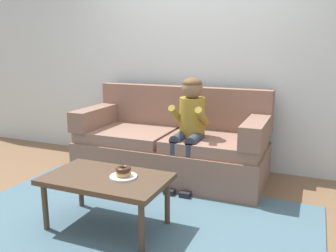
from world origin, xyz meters
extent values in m
plane|color=brown|center=(0.00, 0.00, 0.00)|extent=(10.00, 10.00, 0.00)
cube|color=silver|center=(0.00, 1.40, 1.40)|extent=(8.00, 0.10, 2.80)
cube|color=#476675|center=(0.00, -0.25, 0.01)|extent=(2.92, 1.68, 0.01)
cube|color=#846051|center=(-0.11, 0.80, 0.19)|extent=(2.02, 0.90, 0.38)
cube|color=#8A6757|center=(-0.61, 0.75, 0.44)|extent=(0.97, 0.74, 0.12)
cube|color=#8A6757|center=(0.40, 0.75, 0.44)|extent=(0.97, 0.74, 0.12)
cube|color=#846051|center=(-0.11, 1.15, 0.73)|extent=(2.02, 0.20, 0.46)
cube|color=#846051|center=(-1.02, 0.80, 0.61)|extent=(0.20, 0.90, 0.22)
cube|color=#846051|center=(0.80, 0.80, 0.61)|extent=(0.20, 0.90, 0.22)
cube|color=#4C3828|center=(-0.13, -0.45, 0.41)|extent=(0.95, 0.57, 0.04)
cylinder|color=#4C3828|center=(-0.55, -0.67, 0.19)|extent=(0.04, 0.04, 0.39)
cylinder|color=#4C3828|center=(0.28, -0.67, 0.19)|extent=(0.04, 0.04, 0.39)
cylinder|color=#4C3828|center=(-0.55, -0.22, 0.19)|extent=(0.04, 0.04, 0.39)
cylinder|color=#4C3828|center=(0.28, -0.22, 0.19)|extent=(0.04, 0.04, 0.39)
cylinder|color=olive|center=(0.16, 0.72, 0.70)|extent=(0.26, 0.26, 0.40)
sphere|color=#846047|center=(0.16, 0.70, 1.00)|extent=(0.21, 0.21, 0.21)
ellipsoid|color=brown|center=(0.16, 0.70, 1.04)|extent=(0.20, 0.20, 0.12)
cylinder|color=#333847|center=(0.08, 0.57, 0.51)|extent=(0.11, 0.30, 0.11)
cylinder|color=#333847|center=(0.08, 0.42, 0.28)|extent=(0.09, 0.09, 0.44)
cube|color=black|center=(0.08, 0.37, 0.03)|extent=(0.10, 0.20, 0.06)
cylinder|color=olive|center=(0.02, 0.62, 0.74)|extent=(0.07, 0.29, 0.23)
cylinder|color=#333847|center=(0.24, 0.57, 0.51)|extent=(0.11, 0.30, 0.11)
cylinder|color=#333847|center=(0.24, 0.42, 0.28)|extent=(0.09, 0.09, 0.44)
cube|color=black|center=(0.24, 0.37, 0.03)|extent=(0.10, 0.20, 0.06)
cylinder|color=olive|center=(0.30, 0.62, 0.74)|extent=(0.07, 0.29, 0.23)
cylinder|color=white|center=(0.00, -0.42, 0.43)|extent=(0.21, 0.21, 0.01)
torus|color=tan|center=(0.00, -0.42, 0.46)|extent=(0.15, 0.15, 0.04)
torus|color=#422619|center=(0.00, -0.42, 0.50)|extent=(0.15, 0.15, 0.04)
cube|color=gold|center=(-0.57, 0.13, 0.03)|extent=(0.16, 0.09, 0.05)
cylinder|color=gold|center=(-0.66, 0.13, 0.03)|extent=(0.06, 0.06, 0.05)
cylinder|color=gold|center=(-0.49, 0.13, 0.03)|extent=(0.06, 0.06, 0.05)
camera|label=1|loc=(1.30, -2.63, 1.41)|focal=37.93mm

